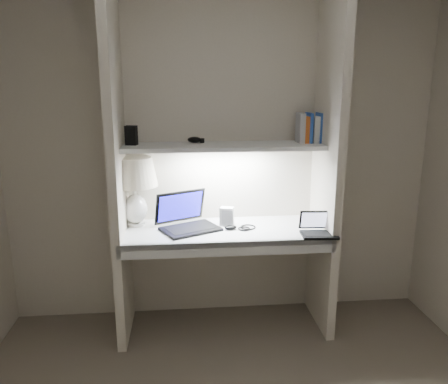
{
  "coord_description": "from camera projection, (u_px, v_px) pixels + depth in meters",
  "views": [
    {
      "loc": [
        -0.29,
        -1.73,
        1.78
      ],
      "look_at": [
        -0.02,
        1.05,
        1.09
      ],
      "focal_mm": 35.0,
      "sensor_mm": 36.0,
      "label": 1
    }
  ],
  "objects": [
    {
      "name": "back_wall",
      "position": [
        221.0,
        156.0,
        3.27
      ],
      "size": [
        3.2,
        0.01,
        2.5
      ],
      "primitive_type": "cube",
      "color": "beige",
      "rests_on": "floor"
    },
    {
      "name": "alcove_panel_left",
      "position": [
        117.0,
        164.0,
        2.94
      ],
      "size": [
        0.06,
        0.55,
        2.5
      ],
      "primitive_type": "cube",
      "color": "beige",
      "rests_on": "floor"
    },
    {
      "name": "alcove_panel_right",
      "position": [
        328.0,
        161.0,
        3.08
      ],
      "size": [
        0.06,
        0.55,
        2.5
      ],
      "primitive_type": "cube",
      "color": "beige",
      "rests_on": "floor"
    },
    {
      "name": "desk",
      "position": [
        225.0,
        231.0,
        3.13
      ],
      "size": [
        1.4,
        0.55,
        0.04
      ],
      "primitive_type": "cube",
      "color": "white",
      "rests_on": "alcove_panel_left"
    },
    {
      "name": "desk_apron",
      "position": [
        229.0,
        248.0,
        2.88
      ],
      "size": [
        1.46,
        0.03,
        0.1
      ],
      "primitive_type": "cube",
      "color": "silver",
      "rests_on": "desk"
    },
    {
      "name": "shelf",
      "position": [
        223.0,
        146.0,
        3.08
      ],
      "size": [
        1.4,
        0.36,
        0.03
      ],
      "primitive_type": "cube",
      "color": "silver",
      "rests_on": "back_wall"
    },
    {
      "name": "strip_light",
      "position": [
        223.0,
        149.0,
        3.08
      ],
      "size": [
        0.6,
        0.04,
        0.02
      ],
      "primitive_type": "cube",
      "color": "white",
      "rests_on": "shelf"
    },
    {
      "name": "table_lamp",
      "position": [
        134.0,
        180.0,
        3.12
      ],
      "size": [
        0.34,
        0.34,
        0.5
      ],
      "color": "white",
      "rests_on": "desk"
    },
    {
      "name": "laptop_main",
      "position": [
        187.0,
        220.0,
        3.13
      ],
      "size": [
        0.49,
        0.47,
        0.26
      ],
      "rotation": [
        0.0,
        0.0,
        0.46
      ],
      "color": "black",
      "rests_on": "desk"
    },
    {
      "name": "laptop_netbook",
      "position": [
        318.0,
        229.0,
        3.0
      ],
      "size": [
        0.25,
        0.22,
        0.16
      ],
      "rotation": [
        0.0,
        0.0,
        -0.07
      ],
      "color": "black",
      "rests_on": "desk"
    },
    {
      "name": "speaker",
      "position": [
        227.0,
        216.0,
        3.19
      ],
      "size": [
        0.11,
        0.09,
        0.14
      ],
      "primitive_type": "cube",
      "rotation": [
        0.0,
        0.0,
        -0.31
      ],
      "color": "silver",
      "rests_on": "desk"
    },
    {
      "name": "mouse",
      "position": [
        231.0,
        228.0,
        3.1
      ],
      "size": [
        0.1,
        0.07,
        0.03
      ],
      "primitive_type": "ellipsoid",
      "rotation": [
        0.0,
        0.0,
        0.22
      ],
      "color": "black",
      "rests_on": "desk"
    },
    {
      "name": "cable_coil",
      "position": [
        248.0,
        227.0,
        3.14
      ],
      "size": [
        0.12,
        0.12,
        0.01
      ],
      "primitive_type": "torus",
      "rotation": [
        0.0,
        0.0,
        0.08
      ],
      "color": "black",
      "rests_on": "desk"
    },
    {
      "name": "sticky_note",
      "position": [
        174.0,
        229.0,
        3.12
      ],
      "size": [
        0.09,
        0.09,
        0.0
      ],
      "primitive_type": "cube",
      "rotation": [
        0.0,
        0.0,
        0.55
      ],
      "color": "yellow",
      "rests_on": "desk"
    },
    {
      "name": "book_row",
      "position": [
        311.0,
        128.0,
        3.14
      ],
      "size": [
        0.2,
        0.14,
        0.21
      ],
      "color": "silver",
      "rests_on": "shelf"
    },
    {
      "name": "shelf_box",
      "position": [
        131.0,
        135.0,
        3.02
      ],
      "size": [
        0.09,
        0.07,
        0.13
      ],
      "primitive_type": "cube",
      "rotation": [
        0.0,
        0.0,
        -0.23
      ],
      "color": "black",
      "rests_on": "shelf"
    },
    {
      "name": "shelf_gadget",
      "position": [
        194.0,
        140.0,
        3.13
      ],
      "size": [
        0.12,
        0.1,
        0.04
      ],
      "primitive_type": "ellipsoid",
      "rotation": [
        0.0,
        0.0,
        -0.25
      ],
      "color": "black",
      "rests_on": "shelf"
    }
  ]
}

